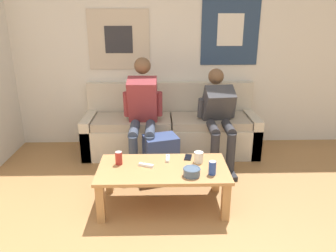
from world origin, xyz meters
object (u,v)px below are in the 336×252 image
drink_can_blue (212,168)px  coffee_table (163,174)px  couch (171,130)px  ceramic_bowl (192,171)px  person_seated_teen (218,113)px  backpack (161,157)px  cell_phone (188,157)px  game_controller_near_left (146,165)px  pillar_candle (199,157)px  game_controller_near_right (168,158)px  drink_can_red (119,158)px  person_seated_adult (143,109)px

drink_can_blue → coffee_table: bearing=161.8°
couch → ceramic_bowl: size_ratio=14.32×
person_seated_teen → backpack: bearing=-150.6°
person_seated_teen → cell_phone: 0.92m
coffee_table → backpack: size_ratio=2.59×
person_seated_teen → cell_phone: size_ratio=7.46×
game_controller_near_left → pillar_candle: bearing=8.9°
couch → pillar_candle: (0.22, -1.20, 0.15)m
ceramic_bowl → cell_phone: (0.00, 0.38, -0.04)m
coffee_table → game_controller_near_right: game_controller_near_right is taller
drink_can_red → couch: bearing=66.6°
ceramic_bowl → cell_phone: bearing=89.9°
person_seated_adult → cell_phone: (0.48, -0.75, -0.27)m
person_seated_adult → game_controller_near_left: (0.07, -0.93, -0.27)m
person_seated_adult → drink_can_blue: person_seated_adult is taller
person_seated_adult → pillar_candle: (0.57, -0.85, -0.23)m
game_controller_near_left → drink_can_blue: bearing=-16.4°
person_seated_adult → game_controller_near_left: person_seated_adult is taller
person_seated_adult → game_controller_near_right: size_ratio=8.54×
backpack → drink_can_red: size_ratio=3.72×
person_seated_adult → ceramic_bowl: 1.24m
couch → coffee_table: bearing=-95.1°
ceramic_bowl → game_controller_near_right: (-0.20, 0.34, -0.03)m
couch → game_controller_near_right: couch is taller
ceramic_bowl → drink_can_blue: 0.19m
coffee_table → drink_can_red: drink_can_red is taller
person_seated_adult → ceramic_bowl: bearing=-67.1°
coffee_table → ceramic_bowl: ceramic_bowl is taller
couch → cell_phone: bearing=-83.1°
person_seated_adult → game_controller_near_right: (0.27, -0.78, -0.27)m
ceramic_bowl → drink_can_red: size_ratio=1.24×
cell_phone → person_seated_adult: bearing=122.4°
ceramic_bowl → drink_can_red: drink_can_red is taller
person_seated_adult → backpack: bearing=-59.1°
cell_phone → pillar_candle: bearing=-48.2°
backpack → ceramic_bowl: (0.26, -0.77, 0.21)m
drink_can_blue → game_controller_near_left: bearing=163.6°
coffee_table → drink_can_blue: bearing=-18.2°
game_controller_near_right → cell_phone: bearing=9.4°
couch → cell_phone: (0.13, -1.10, 0.11)m
couch → drink_can_blue: couch is taller
couch → drink_can_blue: 1.49m
couch → drink_can_blue: size_ratio=17.76×
person_seated_adult → pillar_candle: bearing=-56.4°
coffee_table → pillar_candle: (0.34, 0.11, 0.11)m
game_controller_near_left → game_controller_near_right: size_ratio=1.00×
couch → backpack: couch is taller
couch → game_controller_near_right: bearing=-93.5°
drink_can_red → drink_can_blue: bearing=-15.0°
ceramic_bowl → person_seated_teen: bearing=69.9°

